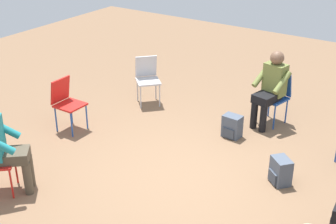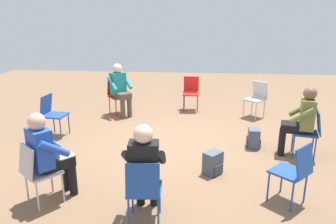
{
  "view_description": "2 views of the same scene",
  "coord_description": "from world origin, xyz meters",
  "px_view_note": "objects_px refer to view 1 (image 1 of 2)",
  "views": [
    {
      "loc": [
        4.46,
        2.77,
        3.49
      ],
      "look_at": [
        -0.2,
        -0.33,
        0.83
      ],
      "focal_mm": 50.0,
      "sensor_mm": 36.0,
      "label": 1
    },
    {
      "loc": [
        -0.38,
        5.78,
        2.45
      ],
      "look_at": [
        0.12,
        0.21,
        0.7
      ],
      "focal_mm": 35.0,
      "sensor_mm": 36.0,
      "label": 2
    }
  ],
  "objects_px": {
    "person_in_teal": "(2,143)",
    "chair_southwest": "(147,77)",
    "backpack_by_empty_chair": "(232,127)",
    "chair_west": "(276,94)",
    "chair_south": "(66,101)",
    "person_in_olive": "(271,85)",
    "backpack_near_laptop_user": "(281,172)"
  },
  "relations": [
    {
      "from": "chair_southwest",
      "to": "person_in_teal",
      "type": "relative_size",
      "value": 0.69
    },
    {
      "from": "backpack_near_laptop_user",
      "to": "backpack_by_empty_chair",
      "type": "bearing_deg",
      "value": -125.83
    },
    {
      "from": "person_in_teal",
      "to": "backpack_near_laptop_user",
      "type": "bearing_deg",
      "value": 85.66
    },
    {
      "from": "chair_southwest",
      "to": "backpack_near_laptop_user",
      "type": "xyz_separation_m",
      "value": [
        1.13,
        2.97,
        -0.34
      ]
    },
    {
      "from": "person_in_teal",
      "to": "chair_southwest",
      "type": "bearing_deg",
      "value": 141.63
    },
    {
      "from": "chair_west",
      "to": "chair_southwest",
      "type": "relative_size",
      "value": 1.0
    },
    {
      "from": "chair_west",
      "to": "person_in_olive",
      "type": "distance_m",
      "value": 0.26
    },
    {
      "from": "chair_south",
      "to": "person_in_olive",
      "type": "distance_m",
      "value": 3.25
    },
    {
      "from": "chair_west",
      "to": "backpack_near_laptop_user",
      "type": "relative_size",
      "value": 2.36
    },
    {
      "from": "person_in_teal",
      "to": "person_in_olive",
      "type": "xyz_separation_m",
      "value": [
        -3.6,
        2.01,
        0.0
      ]
    },
    {
      "from": "chair_southwest",
      "to": "person_in_teal",
      "type": "height_order",
      "value": "person_in_teal"
    },
    {
      "from": "backpack_by_empty_chair",
      "to": "chair_south",
      "type": "bearing_deg",
      "value": -62.13
    },
    {
      "from": "chair_southwest",
      "to": "person_in_olive",
      "type": "height_order",
      "value": "person_in_olive"
    },
    {
      "from": "chair_south",
      "to": "chair_southwest",
      "type": "xyz_separation_m",
      "value": [
        -1.56,
        0.44,
        0.0
      ]
    },
    {
      "from": "backpack_near_laptop_user",
      "to": "chair_southwest",
      "type": "bearing_deg",
      "value": -110.9
    },
    {
      "from": "person_in_olive",
      "to": "backpack_by_empty_chair",
      "type": "distance_m",
      "value": 0.93
    },
    {
      "from": "chair_southwest",
      "to": "backpack_near_laptop_user",
      "type": "distance_m",
      "value": 3.2
    },
    {
      "from": "person_in_teal",
      "to": "backpack_by_empty_chair",
      "type": "xyz_separation_m",
      "value": [
        -2.9,
        1.71,
        -0.54
      ]
    },
    {
      "from": "person_in_olive",
      "to": "chair_south",
      "type": "bearing_deg",
      "value": 49.15
    },
    {
      "from": "backpack_near_laptop_user",
      "to": "person_in_olive",
      "type": "bearing_deg",
      "value": -151.77
    },
    {
      "from": "chair_west",
      "to": "backpack_by_empty_chair",
      "type": "height_order",
      "value": "chair_west"
    },
    {
      "from": "chair_south",
      "to": "person_in_teal",
      "type": "xyz_separation_m",
      "value": [
        1.68,
        0.6,
        0.2
      ]
    },
    {
      "from": "chair_south",
      "to": "chair_southwest",
      "type": "bearing_deg",
      "value": 164.13
    },
    {
      "from": "person_in_teal",
      "to": "backpack_near_laptop_user",
      "type": "xyz_separation_m",
      "value": [
        -2.1,
        2.82,
        -0.54
      ]
    },
    {
      "from": "person_in_olive",
      "to": "backpack_by_empty_chair",
      "type": "relative_size",
      "value": 3.44
    },
    {
      "from": "chair_west",
      "to": "chair_southwest",
      "type": "bearing_deg",
      "value": 26.27
    },
    {
      "from": "chair_west",
      "to": "backpack_by_empty_chair",
      "type": "xyz_separation_m",
      "value": [
        0.87,
        -0.34,
        -0.34
      ]
    },
    {
      "from": "chair_south",
      "to": "chair_west",
      "type": "bearing_deg",
      "value": 128.33
    },
    {
      "from": "person_in_teal",
      "to": "chair_west",
      "type": "bearing_deg",
      "value": 110.4
    },
    {
      "from": "chair_west",
      "to": "backpack_near_laptop_user",
      "type": "bearing_deg",
      "value": 127.53
    },
    {
      "from": "chair_west",
      "to": "backpack_by_empty_chair",
      "type": "distance_m",
      "value": 0.99
    },
    {
      "from": "chair_southwest",
      "to": "backpack_by_empty_chair",
      "type": "relative_size",
      "value": 2.36
    }
  ]
}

